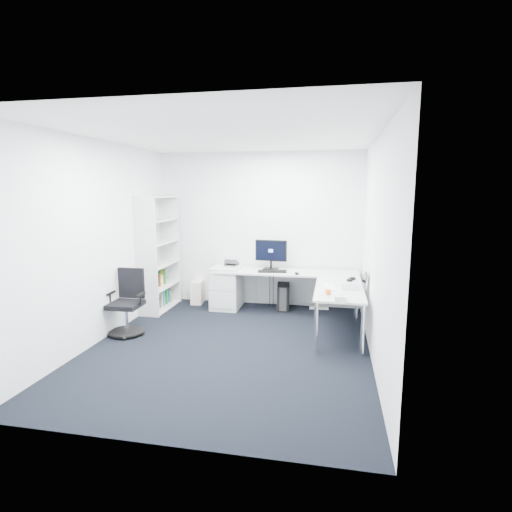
% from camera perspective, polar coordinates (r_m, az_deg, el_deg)
% --- Properties ---
extents(ground, '(4.20, 4.20, 0.00)m').
position_cam_1_polar(ground, '(5.41, -3.79, -12.82)').
color(ground, black).
extents(ceiling, '(4.20, 4.20, 0.00)m').
position_cam_1_polar(ceiling, '(5.05, -4.13, 16.86)').
color(ceiling, white).
extents(wall_back, '(3.60, 0.02, 2.70)m').
position_cam_1_polar(wall_back, '(7.09, 0.43, 3.79)').
color(wall_back, white).
rests_on(wall_back, ground).
extents(wall_front, '(3.60, 0.02, 2.70)m').
position_cam_1_polar(wall_front, '(3.10, -14.01, -3.77)').
color(wall_front, white).
rests_on(wall_front, ground).
extents(wall_left, '(0.02, 4.20, 2.70)m').
position_cam_1_polar(wall_left, '(5.78, -21.46, 1.87)').
color(wall_left, white).
rests_on(wall_left, ground).
extents(wall_right, '(0.02, 4.20, 2.70)m').
position_cam_1_polar(wall_right, '(4.91, 16.80, 0.89)').
color(wall_right, white).
rests_on(wall_right, ground).
extents(l_desk, '(2.37, 1.33, 0.69)m').
position_cam_1_polar(l_desk, '(6.50, 4.07, -5.74)').
color(l_desk, silver).
rests_on(l_desk, ground).
extents(drawer_pedestal, '(0.48, 0.60, 0.73)m').
position_cam_1_polar(drawer_pedestal, '(7.01, -4.20, -4.45)').
color(drawer_pedestal, silver).
rests_on(drawer_pedestal, ground).
extents(bookshelf, '(0.38, 0.98, 1.95)m').
position_cam_1_polar(bookshelf, '(7.01, -13.74, 0.38)').
color(bookshelf, silver).
rests_on(bookshelf, ground).
extents(task_chair, '(0.53, 0.53, 0.93)m').
position_cam_1_polar(task_chair, '(5.98, -18.16, -6.39)').
color(task_chair, black).
rests_on(task_chair, ground).
extents(black_pc_tower, '(0.26, 0.48, 0.45)m').
position_cam_1_polar(black_pc_tower, '(6.99, 3.93, -5.71)').
color(black_pc_tower, black).
rests_on(black_pc_tower, ground).
extents(beige_pc_tower, '(0.24, 0.45, 0.41)m').
position_cam_1_polar(beige_pc_tower, '(7.43, -8.26, -4.99)').
color(beige_pc_tower, beige).
rests_on(beige_pc_tower, ground).
extents(power_strip, '(0.33, 0.08, 0.04)m').
position_cam_1_polar(power_strip, '(7.07, 8.98, -7.36)').
color(power_strip, white).
rests_on(power_strip, ground).
extents(monitor, '(0.56, 0.22, 0.53)m').
position_cam_1_polar(monitor, '(6.82, 2.13, 0.22)').
color(monitor, black).
rests_on(monitor, l_desk).
extents(black_keyboard, '(0.49, 0.23, 0.02)m').
position_cam_1_polar(black_keyboard, '(6.66, 2.36, -2.20)').
color(black_keyboard, black).
rests_on(black_keyboard, l_desk).
extents(mouse, '(0.08, 0.10, 0.03)m').
position_cam_1_polar(mouse, '(6.51, 5.84, -2.50)').
color(mouse, black).
rests_on(mouse, l_desk).
extents(desk_phone, '(0.24, 0.24, 0.15)m').
position_cam_1_polar(desk_phone, '(7.02, -3.50, -1.10)').
color(desk_phone, '#2E2E31').
rests_on(desk_phone, l_desk).
extents(laptop, '(0.35, 0.34, 0.24)m').
position_cam_1_polar(laptop, '(5.72, 13.29, -3.28)').
color(laptop, '#B9BDC0').
rests_on(laptop, l_desk).
extents(white_keyboard, '(0.19, 0.45, 0.01)m').
position_cam_1_polar(white_keyboard, '(5.72, 10.58, -4.34)').
color(white_keyboard, white).
rests_on(white_keyboard, l_desk).
extents(headphones, '(0.20, 0.24, 0.05)m').
position_cam_1_polar(headphones, '(6.22, 13.44, -3.14)').
color(headphones, black).
rests_on(headphones, l_desk).
extents(orange_fruit, '(0.08, 0.08, 0.08)m').
position_cam_1_polar(orange_fruit, '(5.31, 10.26, -5.06)').
color(orange_fruit, orange).
rests_on(orange_fruit, l_desk).
extents(tissue_box, '(0.15, 0.26, 0.09)m').
position_cam_1_polar(tissue_box, '(5.03, 11.82, -5.86)').
color(tissue_box, white).
rests_on(tissue_box, l_desk).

